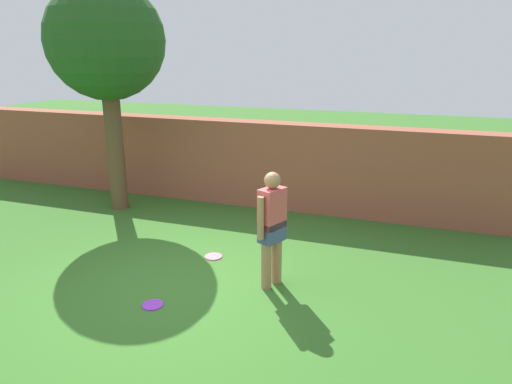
# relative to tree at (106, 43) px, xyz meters

# --- Properties ---
(ground_plane) EXTENTS (40.00, 40.00, 0.00)m
(ground_plane) POSITION_rel_tree_xyz_m (2.79, -2.60, -3.25)
(ground_plane) COLOR #336623
(brick_wall) EXTENTS (12.89, 0.50, 1.75)m
(brick_wall) POSITION_rel_tree_xyz_m (1.29, 1.18, -2.37)
(brick_wall) COLOR brown
(brick_wall) RESTS_ON ground
(tree) EXTENTS (2.22, 2.22, 4.41)m
(tree) POSITION_rel_tree_xyz_m (0.00, 0.00, 0.00)
(tree) COLOR brown
(tree) RESTS_ON ground
(person) EXTENTS (0.34, 0.50, 1.62)m
(person) POSITION_rel_tree_xyz_m (3.97, -2.13, -2.35)
(person) COLOR #9E704C
(person) RESTS_ON ground
(frisbee_purple) EXTENTS (0.27, 0.27, 0.02)m
(frisbee_purple) POSITION_rel_tree_xyz_m (2.70, -3.16, -3.24)
(frisbee_purple) COLOR purple
(frisbee_purple) RESTS_ON ground
(frisbee_pink) EXTENTS (0.27, 0.27, 0.02)m
(frisbee_pink) POSITION_rel_tree_xyz_m (2.83, -1.57, -3.24)
(frisbee_pink) COLOR pink
(frisbee_pink) RESTS_ON ground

